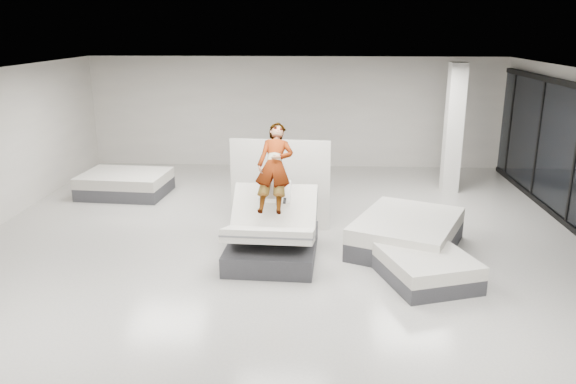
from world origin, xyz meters
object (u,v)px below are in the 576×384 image
(flat_bed_right_near, at_px, (423,265))
(flat_bed_left_far, at_px, (125,184))
(column, at_px, (453,129))
(person, at_px, (275,183))
(divider_panel, at_px, (280,184))
(hero_bed, at_px, (273,236))
(remote, at_px, (285,201))
(flat_bed_right_far, at_px, (407,233))

(flat_bed_right_near, xyz_separation_m, flat_bed_left_far, (-6.50, 4.47, 0.04))
(flat_bed_right_near, distance_m, column, 5.61)
(person, xyz_separation_m, divider_panel, (0.01, 1.28, -0.38))
(divider_panel, height_order, flat_bed_left_far, divider_panel)
(hero_bed, height_order, remote, hero_bed)
(divider_panel, relative_size, column, 0.64)
(hero_bed, xyz_separation_m, flat_bed_right_near, (2.55, -0.72, -0.17))
(flat_bed_right_far, height_order, flat_bed_left_far, flat_bed_right_far)
(person, xyz_separation_m, flat_bed_right_near, (2.53, -1.05, -1.07))
(divider_panel, bearing_deg, flat_bed_left_far, 156.08)
(remote, xyz_separation_m, column, (3.91, 4.52, 0.51))
(remote, bearing_deg, flat_bed_left_far, 140.50)
(hero_bed, relative_size, flat_bed_right_near, 1.03)
(hero_bed, bearing_deg, divider_panel, 88.96)
(divider_panel, bearing_deg, person, -86.25)
(hero_bed, distance_m, flat_bed_left_far, 5.45)
(remote, bearing_deg, column, 51.85)
(person, distance_m, column, 5.85)
(divider_panel, xyz_separation_m, flat_bed_right_near, (2.52, -2.33, -0.69))
(divider_panel, distance_m, flat_bed_right_near, 3.50)
(person, relative_size, flat_bed_right_near, 0.85)
(remote, distance_m, flat_bed_right_near, 2.58)
(person, relative_size, column, 0.54)
(person, distance_m, remote, 0.47)
(person, relative_size, divider_panel, 0.85)
(person, bearing_deg, column, 48.03)
(column, bearing_deg, flat_bed_right_far, -112.75)
(hero_bed, height_order, flat_bed_left_far, hero_bed)
(flat_bed_right_near, bearing_deg, flat_bed_left_far, 145.48)
(hero_bed, xyz_separation_m, flat_bed_right_far, (2.47, 0.54, -0.10))
(hero_bed, relative_size, divider_panel, 1.04)
(hero_bed, xyz_separation_m, divider_panel, (0.03, 1.61, 0.52))
(flat_bed_right_far, bearing_deg, person, -175.00)
(remote, xyz_separation_m, divider_panel, (-0.19, 1.64, -0.17))
(divider_panel, xyz_separation_m, flat_bed_left_far, (-3.98, 2.14, -0.65))
(hero_bed, xyz_separation_m, person, (0.02, 0.33, 0.90))
(person, distance_m, flat_bed_right_far, 2.66)
(divider_panel, distance_m, flat_bed_right_far, 2.73)
(remote, relative_size, divider_panel, 0.07)
(flat_bed_right_far, xyz_separation_m, flat_bed_left_far, (-6.42, 3.21, -0.03))
(divider_panel, height_order, flat_bed_right_near, divider_panel)
(hero_bed, bearing_deg, person, 87.32)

